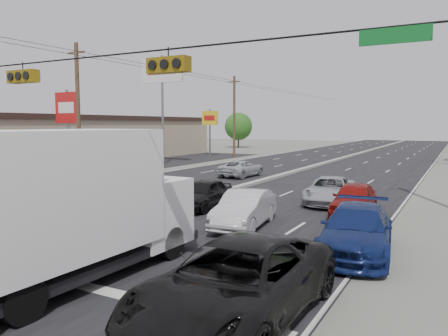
{
  "coord_description": "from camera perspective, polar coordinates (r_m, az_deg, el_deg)",
  "views": [
    {
      "loc": [
        12.42,
        -8.21,
        4.12
      ],
      "look_at": [
        3.27,
        8.52,
        2.2
      ],
      "focal_mm": 35.0,
      "sensor_mm": 36.0,
      "label": 1
    }
  ],
  "objects": [
    {
      "name": "ground",
      "position": [
        15.44,
        -27.26,
        -10.37
      ],
      "size": [
        200.0,
        200.0,
        0.0
      ],
      "primitive_type": "plane",
      "color": "#606356",
      "rests_on": "ground"
    },
    {
      "name": "road_surface",
      "position": [
        40.38,
        10.61,
        -0.2
      ],
      "size": [
        20.0,
        160.0,
        0.02
      ],
      "primitive_type": "cube",
      "color": "black",
      "rests_on": "ground"
    },
    {
      "name": "center_median",
      "position": [
        40.37,
        10.61,
        -0.06
      ],
      "size": [
        0.5,
        160.0,
        0.2
      ],
      "primitive_type": "cube",
      "color": "gray",
      "rests_on": "ground"
    },
    {
      "name": "strip_mall",
      "position": [
        50.81,
        -20.52,
        3.34
      ],
      "size": [
        12.0,
        42.0,
        4.6
      ],
      "primitive_type": "cube",
      "color": "tan",
      "rests_on": "ground"
    },
    {
      "name": "parking_lot",
      "position": [
        44.55,
        -12.81,
        0.31
      ],
      "size": [
        10.0,
        42.0,
        0.02
      ],
      "primitive_type": "cube",
      "color": "black",
      "rests_on": "ground"
    },
    {
      "name": "utility_pole_left_b",
      "position": [
        34.06,
        -18.51,
        7.12
      ],
      "size": [
        1.6,
        0.3,
        10.0
      ],
      "color": "#422D1E",
      "rests_on": "ground"
    },
    {
      "name": "utility_pole_left_c",
      "position": [
        54.27,
        1.34,
        6.8
      ],
      "size": [
        1.6,
        0.3,
        10.0
      ],
      "color": "#422D1E",
      "rests_on": "ground"
    },
    {
      "name": "traffic_signals",
      "position": [
        13.81,
        -25.01,
        10.93
      ],
      "size": [
        25.0,
        0.3,
        0.54
      ],
      "color": "black",
      "rests_on": "ground"
    },
    {
      "name": "pole_sign_mid",
      "position": [
        39.41,
        -19.78,
        6.86
      ],
      "size": [
        2.6,
        0.25,
        7.0
      ],
      "color": "slate",
      "rests_on": "ground"
    },
    {
      "name": "pole_sign_billboard",
      "position": [
        45.36,
        -8.09,
        11.71
      ],
      "size": [
        5.0,
        0.25,
        11.0
      ],
      "color": "slate",
      "rests_on": "ground"
    },
    {
      "name": "pole_sign_far",
      "position": [
        55.96,
        -1.86,
        6.05
      ],
      "size": [
        2.2,
        0.25,
        6.0
      ],
      "color": "slate",
      "rests_on": "ground"
    },
    {
      "name": "tree_left_far",
      "position": [
        76.4,
        1.9,
        5.45
      ],
      "size": [
        4.8,
        4.8,
        6.12
      ],
      "color": "#382619",
      "rests_on": "ground"
    },
    {
      "name": "box_truck",
      "position": [
        12.12,
        -19.44,
        -4.46
      ],
      "size": [
        2.93,
        7.9,
        3.98
      ],
      "rotation": [
        0.0,
        0.0,
        -0.02
      ],
      "color": "black",
      "rests_on": "ground"
    },
    {
      "name": "red_sedan",
      "position": [
        17.07,
        -12.33,
        -5.82
      ],
      "size": [
        2.09,
        4.62,
        1.47
      ],
      "primitive_type": "imported",
      "rotation": [
        0.0,
        0.0,
        -0.12
      ],
      "color": "#B40B16",
      "rests_on": "ground"
    },
    {
      "name": "black_suv",
      "position": [
        9.4,
        1.74,
        -14.75
      ],
      "size": [
        2.84,
        6.0,
        1.66
      ],
      "primitive_type": "imported",
      "rotation": [
        0.0,
        0.0,
        -0.02
      ],
      "color": "black",
      "rests_on": "ground"
    },
    {
      "name": "queue_car_a",
      "position": [
        21.39,
        -2.76,
        -3.42
      ],
      "size": [
        1.91,
        4.27,
        1.43
      ],
      "primitive_type": "imported",
      "rotation": [
        0.0,
        0.0,
        0.06
      ],
      "color": "black",
      "rests_on": "ground"
    },
    {
      "name": "queue_car_b",
      "position": [
        17.54,
        2.71,
        -5.41
      ],
      "size": [
        2.13,
        4.59,
        1.46
      ],
      "primitive_type": "imported",
      "rotation": [
        0.0,
        0.0,
        0.14
      ],
      "color": "silver",
      "rests_on": "ground"
    },
    {
      "name": "queue_car_c",
      "position": [
        23.27,
        13.7,
        -2.9
      ],
      "size": [
        2.92,
        5.21,
        1.37
      ],
      "primitive_type": "imported",
      "rotation": [
        0.0,
        0.0,
        0.13
      ],
      "color": "#A8AAB0",
      "rests_on": "ground"
    },
    {
      "name": "queue_car_d",
      "position": [
        14.61,
        16.92,
        -7.81
      ],
      "size": [
        2.75,
        5.43,
        1.51
      ],
      "primitive_type": "imported",
      "rotation": [
        0.0,
        0.0,
        0.13
      ],
      "color": "navy",
      "rests_on": "ground"
    },
    {
      "name": "queue_car_e",
      "position": [
        20.63,
        16.64,
        -3.94
      ],
      "size": [
        2.02,
        4.42,
        1.47
      ],
      "primitive_type": "imported",
      "rotation": [
        0.0,
        0.0,
        0.07
      ],
      "color": "maroon",
      "rests_on": "ground"
    },
    {
      "name": "oncoming_near",
      "position": [
        27.71,
        -12.75,
        -1.27
      ],
      "size": [
        2.48,
        5.6,
        1.6
      ],
      "primitive_type": "imported",
      "rotation": [
        0.0,
        0.0,
        3.19
      ],
      "color": "black",
      "rests_on": "ground"
    },
    {
      "name": "oncoming_far",
      "position": [
        34.25,
        2.3,
        -0.08
      ],
      "size": [
        2.35,
        4.7,
        1.28
      ],
      "primitive_type": "imported",
      "rotation": [
        0.0,
        0.0,
        3.09
      ],
      "color": "#AEB0B6",
      "rests_on": "ground"
    }
  ]
}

